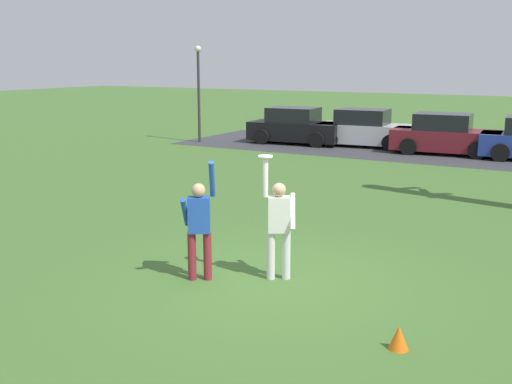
# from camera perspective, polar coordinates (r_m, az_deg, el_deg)

# --- Properties ---
(ground_plane) EXTENTS (120.00, 120.00, 0.00)m
(ground_plane) POSITION_cam_1_polar(r_m,az_deg,el_deg) (10.38, 1.37, -8.21)
(ground_plane) COLOR #426B2D
(person_catcher) EXTENTS (0.58, 0.53, 2.08)m
(person_catcher) POSITION_cam_1_polar(r_m,az_deg,el_deg) (10.16, 2.14, -2.85)
(person_catcher) COLOR silver
(person_catcher) RESTS_ON ground_plane
(person_defender) EXTENTS (0.65, 0.62, 2.04)m
(person_defender) POSITION_cam_1_polar(r_m,az_deg,el_deg) (10.16, -5.32, -2.90)
(person_defender) COLOR maroon
(person_defender) RESTS_ON ground_plane
(frisbee_disc) EXTENTS (0.24, 0.24, 0.02)m
(frisbee_disc) POSITION_cam_1_polar(r_m,az_deg,el_deg) (9.92, 0.89, 3.35)
(frisbee_disc) COLOR white
(frisbee_disc) RESTS_ON person_catcher
(parked_car_black) EXTENTS (4.23, 2.29, 1.59)m
(parked_car_black) POSITION_cam_1_polar(r_m,az_deg,el_deg) (27.35, 3.71, 6.06)
(parked_car_black) COLOR black
(parked_car_black) RESTS_ON ground_plane
(parked_car_silver) EXTENTS (4.23, 2.29, 1.59)m
(parked_car_silver) POSITION_cam_1_polar(r_m,az_deg,el_deg) (26.77, 10.10, 5.77)
(parked_car_silver) COLOR #BCBCC1
(parked_car_silver) RESTS_ON ground_plane
(parked_car_maroon) EXTENTS (4.23, 2.29, 1.59)m
(parked_car_maroon) POSITION_cam_1_polar(r_m,az_deg,el_deg) (25.31, 17.19, 5.05)
(parked_car_maroon) COLOR maroon
(parked_car_maroon) RESTS_ON ground_plane
(parking_strip) EXTENTS (25.54, 6.40, 0.01)m
(parking_strip) POSITION_cam_1_polar(r_m,az_deg,el_deg) (25.34, 20.47, 3.19)
(parking_strip) COLOR #38383D
(parking_strip) RESTS_ON ground_plane
(lamppost_by_lot) EXTENTS (0.28, 0.28, 4.26)m
(lamppost_by_lot) POSITION_cam_1_polar(r_m,az_deg,el_deg) (27.75, -5.37, 9.96)
(lamppost_by_lot) COLOR #2D2D33
(lamppost_by_lot) RESTS_ON ground_plane
(field_cone_orange) EXTENTS (0.26, 0.26, 0.32)m
(field_cone_orange) POSITION_cam_1_polar(r_m,az_deg,el_deg) (8.20, 13.15, -13.05)
(field_cone_orange) COLOR orange
(field_cone_orange) RESTS_ON ground_plane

